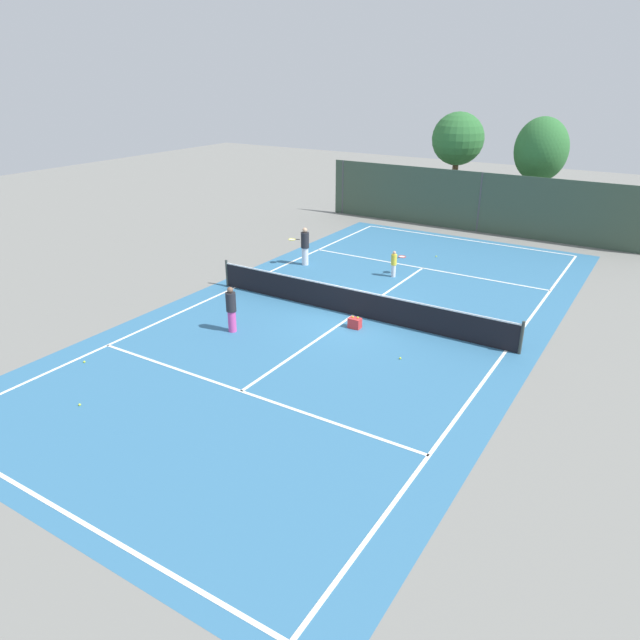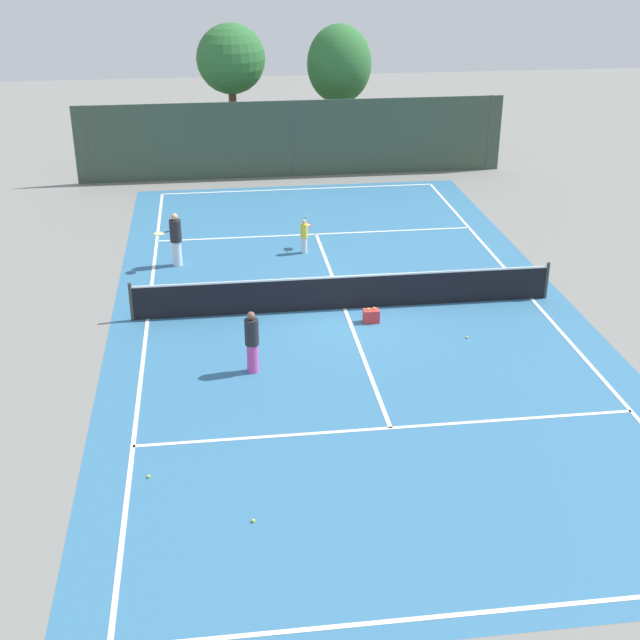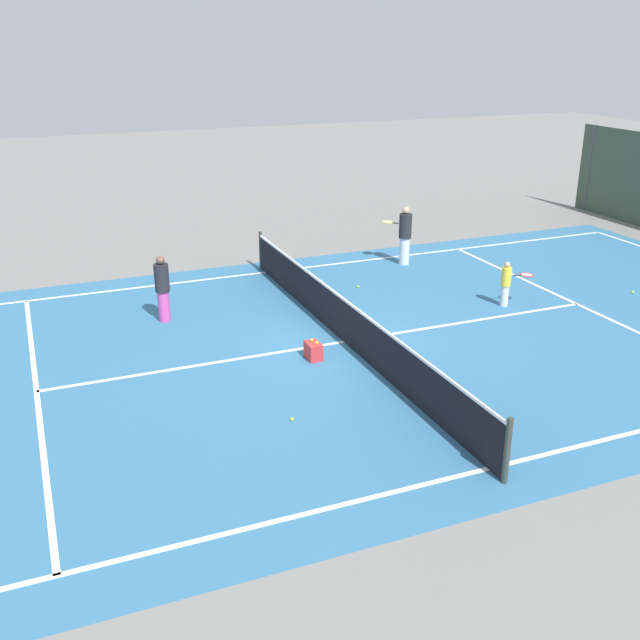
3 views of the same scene
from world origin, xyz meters
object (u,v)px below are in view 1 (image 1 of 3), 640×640
Objects in this scene: player_1 at (231,309)px; tennis_ball_3 at (306,284)px; tennis_ball_0 at (400,358)px; player_0 at (394,263)px; player_2 at (305,246)px; tennis_ball_4 at (436,256)px; tennis_ball_2 at (414,325)px; tennis_ball_5 at (80,405)px; ball_crate at (355,323)px; tennis_ball_1 at (84,362)px.

player_1 is 5.34m from tennis_ball_3.
tennis_ball_0 is at bearing -34.04° from tennis_ball_3.
player_0 is at bearing 74.82° from player_1.
player_2 reaches higher than tennis_ball_4.
tennis_ball_2 is 1.00× the size of tennis_ball_4.
tennis_ball_3 and tennis_ball_5 have the same top height.
tennis_ball_5 is (-5.41, -9.51, 0.00)m from tennis_ball_2.
ball_crate is 6.45× the size of tennis_ball_0.
player_1 is 24.15× the size of tennis_ball_4.
tennis_ball_2 is at bearing -56.93° from player_0.
tennis_ball_0 is 1.00× the size of tennis_ball_2.
player_0 is at bearing 123.07° from tennis_ball_2.
player_0 is 4.20m from player_2.
player_2 is 26.07× the size of tennis_ball_3.
ball_crate is at bearing 150.13° from tennis_ball_0.
tennis_ball_1 is at bearing -101.13° from tennis_ball_3.
tennis_ball_4 is (4.64, 4.29, -0.85)m from player_2.
tennis_ball_3 is (-5.52, 1.59, 0.00)m from tennis_ball_2.
ball_crate is 6.45× the size of tennis_ball_4.
player_2 reaches higher than tennis_ball_5.
player_0 is 3.91m from tennis_ball_3.
tennis_ball_1 and tennis_ball_2 have the same top height.
tennis_ball_5 is at bearing -119.63° from tennis_ball_2.
tennis_ball_5 is at bearing -131.11° from tennis_ball_0.
player_2 reaches higher than tennis_ball_2.
player_1 is at bearing 60.95° from tennis_ball_1.
tennis_ball_2 is 5.74m from tennis_ball_3.
player_1 is 24.15× the size of tennis_ball_0.
tennis_ball_3 is 11.10m from tennis_ball_5.
tennis_ball_0 is at bearing 48.89° from tennis_ball_5.
tennis_ball_1 is at bearing -110.21° from player_0.
player_1 is at bearing -105.18° from player_0.
player_0 is 14.15m from tennis_ball_5.
tennis_ball_1 is 16.67m from tennis_ball_4.
player_1 reaches higher than tennis_ball_4.
tennis_ball_2 is (1.68, 1.24, -0.15)m from ball_crate.
player_2 is (-4.15, -0.63, 0.29)m from player_0.
tennis_ball_3 is 7.19m from tennis_ball_4.
tennis_ball_2 is (2.87, -4.40, -0.57)m from player_0.
tennis_ball_0 is at bearing -75.97° from tennis_ball_2.
player_1 reaches higher than player_0.
player_2 is 4.04× the size of ball_crate.
ball_crate is (3.38, 2.44, -0.63)m from player_1.
player_2 is at bearing 136.80° from ball_crate.
tennis_ball_5 is (-3.04, -17.56, 0.00)m from tennis_ball_4.
player_2 is 8.01m from tennis_ball_2.
player_0 is 8.37m from player_1.
tennis_ball_2 is 10.94m from tennis_ball_5.
tennis_ball_0 is (7.65, -6.34, -0.85)m from player_2.
tennis_ball_4 is at bearing 106.40° from tennis_ball_2.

